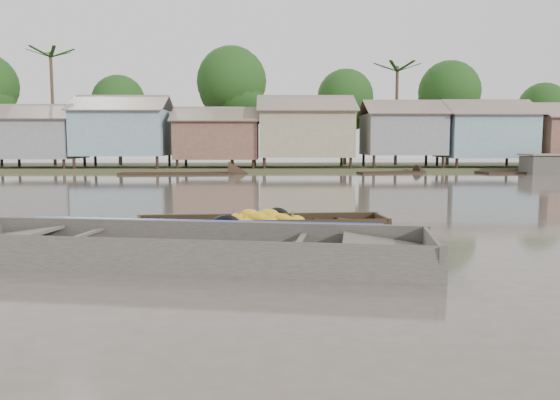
{
  "coord_description": "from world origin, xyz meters",
  "views": [
    {
      "loc": [
        -0.16,
        -9.96,
        2.01
      ],
      "look_at": [
        0.08,
        1.52,
        0.8
      ],
      "focal_mm": 35.0,
      "sensor_mm": 36.0,
      "label": 1
    }
  ],
  "objects": [
    {
      "name": "viewer_boat",
      "position": [
        -1.57,
        -0.73,
        0.08
      ],
      "size": [
        8.64,
        3.52,
        0.68
      ],
      "rotation": [
        0.0,
        0.0,
        -0.16
      ],
      "color": "#3C3732",
      "rests_on": "ground"
    },
    {
      "name": "riverbank",
      "position": [
        3.03,
        31.86,
        3.07
      ],
      "size": [
        120.0,
        12.47,
        10.22
      ],
      "color": "#384723",
      "rests_on": "ground"
    },
    {
      "name": "ground",
      "position": [
        0.0,
        0.0,
        0.0
      ],
      "size": [
        120.0,
        120.0,
        0.0
      ],
      "primitive_type": "plane",
      "color": "#51473E",
      "rests_on": "ground"
    },
    {
      "name": "banana_boat",
      "position": [
        -0.4,
        1.92,
        0.15
      ],
      "size": [
        5.61,
        1.73,
        0.79
      ],
      "rotation": [
        0.0,
        0.0,
        0.07
      ],
      "color": "black",
      "rests_on": "ground"
    },
    {
      "name": "distant_boats",
      "position": [
        14.86,
        24.04,
        0.23
      ],
      "size": [
        36.84,
        15.22,
        1.38
      ],
      "color": "black",
      "rests_on": "ground"
    }
  ]
}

